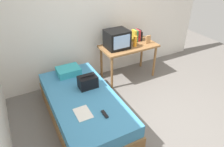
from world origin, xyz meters
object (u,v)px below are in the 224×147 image
(water_bottle, at_px, (135,41))
(picture_frame, at_px, (148,39))
(handbag, at_px, (88,82))
(magazine, at_px, (83,113))
(desk, at_px, (129,50))
(book_row, at_px, (137,35))
(bed, at_px, (84,108))
(tv, at_px, (117,39))
(remote_dark, at_px, (105,114))
(pillow, at_px, (68,71))

(water_bottle, bearing_deg, picture_frame, -0.30)
(handbag, height_order, magazine, handbag)
(desk, distance_m, book_row, 0.37)
(bed, xyz_separation_m, desk, (1.34, 0.83, 0.41))
(desk, xyz_separation_m, picture_frame, (0.40, -0.10, 0.18))
(water_bottle, xyz_separation_m, handbag, (-1.26, -0.55, -0.25))
(tv, distance_m, picture_frame, 0.69)
(picture_frame, height_order, remote_dark, picture_frame)
(tv, distance_m, magazine, 1.77)
(pillow, bearing_deg, tv, 6.65)
(picture_frame, xyz_separation_m, remote_dark, (-1.63, -1.26, -0.32))
(tv, bearing_deg, picture_frame, -9.88)
(bed, relative_size, remote_dark, 12.82)
(pillow, xyz_separation_m, remote_dark, (0.11, -1.26, -0.05))
(picture_frame, relative_size, handbag, 0.57)
(book_row, relative_size, remote_dark, 1.58)
(book_row, bearing_deg, magazine, -142.88)
(water_bottle, distance_m, handbag, 1.40)
(picture_frame, relative_size, pillow, 0.43)
(pillow, bearing_deg, bed, -90.56)
(bed, relative_size, magazine, 6.90)
(picture_frame, bearing_deg, book_row, 119.28)
(magazine, bearing_deg, water_bottle, 35.15)
(desk, relative_size, tv, 2.64)
(desk, height_order, handbag, desk)
(tv, xyz_separation_m, handbag, (-0.91, -0.66, -0.33))
(desk, relative_size, picture_frame, 6.82)
(picture_frame, relative_size, remote_dark, 1.09)
(bed, distance_m, book_row, 1.98)
(tv, relative_size, book_row, 1.78)
(book_row, distance_m, magazine, 2.23)
(picture_frame, height_order, handbag, picture_frame)
(bed, height_order, picture_frame, picture_frame)
(desk, height_order, book_row, book_row)
(desk, height_order, magazine, desk)
(tv, bearing_deg, handbag, -143.83)
(pillow, distance_m, handbag, 0.56)
(pillow, height_order, remote_dark, pillow)
(water_bottle, xyz_separation_m, remote_dark, (-1.31, -1.27, -0.34))
(pillow, relative_size, magazine, 1.38)
(picture_frame, bearing_deg, desk, 166.14)
(picture_frame, distance_m, handbag, 1.69)
(desk, distance_m, magazine, 1.91)
(tv, relative_size, picture_frame, 2.59)
(book_row, bearing_deg, bed, -149.27)
(remote_dark, bearing_deg, picture_frame, 37.80)
(tv, bearing_deg, bed, -141.59)
(magazine, bearing_deg, handbag, 61.22)
(pillow, relative_size, handbag, 1.33)
(picture_frame, height_order, pillow, picture_frame)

